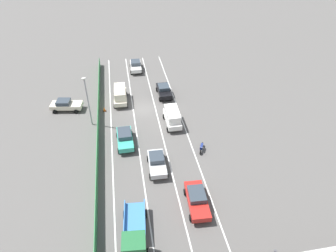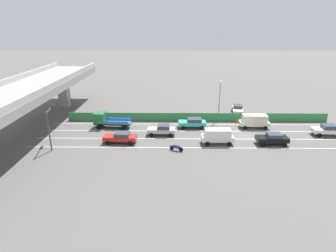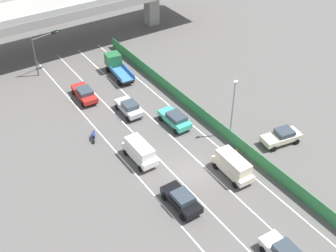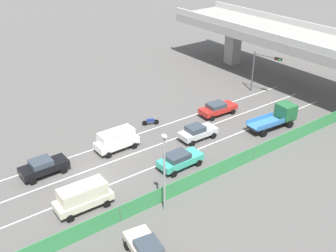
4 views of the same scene
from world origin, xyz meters
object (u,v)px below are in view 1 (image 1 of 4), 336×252
object	(u,v)px
car_sedan_silver	(157,162)
street_lamp	(87,97)
car_sedan_red	(197,199)
parked_sedan_cream	(66,105)
car_van_white	(172,117)
car_sedan_white	(136,65)
car_van_cream	(120,94)
car_sedan_black	(164,90)
flatbed_truck_blue	(134,238)
motorcycle	(201,147)
car_taxi_teal	(125,138)
traffic_cone	(104,109)

from	to	relation	value
car_sedan_silver	street_lamp	bearing A→B (deg)	-52.84
car_sedan_red	parked_sedan_cream	xyz separation A→B (m)	(14.17, -19.77, 0.01)
car_van_white	car_sedan_white	bearing A→B (deg)	-78.89
car_van_cream	car_sedan_white	bearing A→B (deg)	-107.07
car_sedan_black	car_sedan_silver	bearing A→B (deg)	78.02
car_sedan_silver	car_sedan_red	world-z (taller)	car_sedan_silver
flatbed_truck_blue	parked_sedan_cream	world-z (taller)	flatbed_truck_blue
car_sedan_white	street_lamp	xyz separation A→B (m)	(7.22, 15.47, 3.34)
car_sedan_red	motorcycle	world-z (taller)	car_sedan_red
car_taxi_teal	car_sedan_silver	bearing A→B (deg)	123.28
car_sedan_white	motorcycle	xyz separation A→B (m)	(-5.86, 23.12, -0.46)
car_sedan_silver	street_lamp	distance (m)	12.72
car_sedan_white	traffic_cone	world-z (taller)	car_sedan_white
car_sedan_red	street_lamp	bearing A→B (deg)	-56.00
car_sedan_white	car_van_cream	bearing A→B (deg)	72.93
car_van_cream	car_sedan_white	xyz separation A→B (m)	(-3.16, -10.28, -0.33)
car_van_white	car_sedan_red	bearing A→B (deg)	89.51
car_sedan_black	car_taxi_teal	bearing A→B (deg)	58.61
car_sedan_white	car_sedan_red	bearing A→B (deg)	96.02
car_taxi_teal	traffic_cone	world-z (taller)	car_taxi_teal
car_sedan_black	motorcycle	bearing A→B (deg)	99.82
motorcycle	traffic_cone	bearing A→B (deg)	-42.88
car_taxi_teal	car_van_cream	bearing A→B (deg)	-89.39
car_sedan_red	motorcycle	distance (m)	8.34
car_van_cream	parked_sedan_cream	bearing A→B (deg)	7.23
flatbed_truck_blue	traffic_cone	xyz separation A→B (m)	(2.53, -22.01, -0.94)
street_lamp	flatbed_truck_blue	bearing A→B (deg)	102.39
car_sedan_black	flatbed_truck_blue	bearing A→B (deg)	75.29
car_van_white	traffic_cone	world-z (taller)	car_van_white
car_van_white	traffic_cone	distance (m)	10.18
car_sedan_black	car_sedan_red	bearing A→B (deg)	89.36
car_sedan_silver	street_lamp	world-z (taller)	street_lamp
car_sedan_red	traffic_cone	bearing A→B (deg)	-64.49
street_lamp	car_sedan_white	bearing A→B (deg)	-115.02
parked_sedan_cream	car_taxi_teal	bearing A→B (deg)	130.92
car_sedan_black	traffic_cone	distance (m)	9.56
car_van_white	traffic_cone	xyz separation A→B (m)	(8.96, -4.75, -0.87)
motorcycle	car_sedan_black	bearing A→B (deg)	-80.18
flatbed_truck_blue	street_lamp	world-z (taller)	street_lamp
car_van_white	parked_sedan_cream	world-z (taller)	car_van_white
car_van_white	car_sedan_silver	bearing A→B (deg)	68.11
car_van_cream	parked_sedan_cream	distance (m)	7.81
parked_sedan_cream	traffic_cone	distance (m)	5.50
car_sedan_black	car_sedan_white	size ratio (longest dim) A/B	0.96
traffic_cone	car_sedan_silver	bearing A→B (deg)	114.30
flatbed_truck_blue	traffic_cone	distance (m)	22.17
car_sedan_red	motorcycle	bearing A→B (deg)	-108.11
car_van_cream	car_van_white	bearing A→B (deg)	133.16
car_van_white	car_taxi_teal	xyz separation A→B (m)	(6.44, 3.05, -0.31)
car_sedan_red	flatbed_truck_blue	bearing A→B (deg)	28.89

